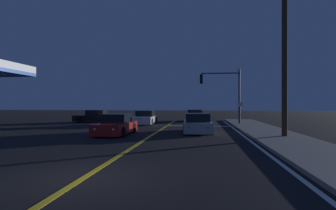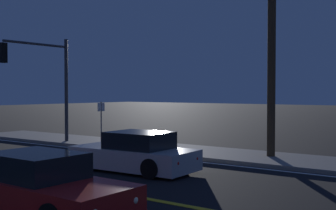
{
  "view_description": "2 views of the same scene",
  "coord_description": "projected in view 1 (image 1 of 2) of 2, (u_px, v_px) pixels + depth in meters",
  "views": [
    {
      "loc": [
        3.12,
        -7.03,
        1.97
      ],
      "look_at": [
        0.58,
        13.97,
        1.91
      ],
      "focal_mm": 29.44,
      "sensor_mm": 36.0,
      "label": 1
    },
    {
      "loc": [
        -8.6,
        2.5,
        2.7
      ],
      "look_at": [
        0.97,
        9.48,
        2.34
      ],
      "focal_mm": 47.29,
      "sensor_mm": 36.0,
      "label": 2
    }
  ],
  "objects": [
    {
      "name": "ground_plane",
      "position": [
        84.0,
        178.0,
        7.36
      ],
      "size": [
        160.0,
        160.0,
        0.0
      ],
      "primitive_type": "plane",
      "color": "black"
    },
    {
      "name": "sidewalk_right",
      "position": [
        278.0,
        137.0,
        16.09
      ],
      "size": [
        3.2,
        34.96,
        0.15
      ],
      "primitive_type": "cube",
      "color": "gray",
      "rests_on": "ground"
    },
    {
      "name": "lane_line_center",
      "position": [
        150.0,
        136.0,
        17.0
      ],
      "size": [
        0.2,
        33.02,
        0.01
      ],
      "primitive_type": "cube",
      "color": "gold",
      "rests_on": "ground"
    },
    {
      "name": "lane_line_edge_right",
      "position": [
        246.0,
        137.0,
        16.31
      ],
      "size": [
        0.16,
        33.02,
        0.01
      ],
      "primitive_type": "cube",
      "color": "white",
      "rests_on": "ground"
    },
    {
      "name": "stop_bar",
      "position": [
        200.0,
        126.0,
        24.79
      ],
      "size": [
        5.98,
        0.5,
        0.01
      ],
      "primitive_type": "cube",
      "color": "white",
      "rests_on": "ground"
    },
    {
      "name": "car_following_oncoming_red",
      "position": [
        116.0,
        125.0,
        18.02
      ],
      "size": [
        1.94,
        4.44,
        1.34
      ],
      "rotation": [
        0.0,
        0.0,
        3.13
      ],
      "color": "maroon",
      "rests_on": "ground"
    },
    {
      "name": "car_distant_tail_white",
      "position": [
        145.0,
        118.0,
        27.46
      ],
      "size": [
        2.05,
        4.64,
        1.34
      ],
      "rotation": [
        0.0,
        0.0,
        3.16
      ],
      "color": "silver",
      "rests_on": "ground"
    },
    {
      "name": "car_mid_block_navy",
      "position": [
        195.0,
        116.0,
        31.87
      ],
      "size": [
        2.01,
        4.2,
        1.34
      ],
      "rotation": [
        0.0,
        0.0,
        0.01
      ],
      "color": "navy",
      "rests_on": "ground"
    },
    {
      "name": "car_lead_oncoming_silver",
      "position": [
        197.0,
        124.0,
        19.18
      ],
      "size": [
        2.1,
        4.47,
        1.34
      ],
      "rotation": [
        0.0,
        0.0,
        0.04
      ],
      "color": "#B2B5BA",
      "rests_on": "ground"
    },
    {
      "name": "car_parked_curb_black",
      "position": [
        95.0,
        117.0,
        30.09
      ],
      "size": [
        4.37,
        1.84,
        1.34
      ],
      "rotation": [
        0.0,
        0.0,
        1.56
      ],
      "color": "black",
      "rests_on": "ground"
    },
    {
      "name": "traffic_signal_near_right",
      "position": [
        224.0,
        87.0,
        26.78
      ],
      "size": [
        3.89,
        0.28,
        5.4
      ],
      "rotation": [
        0.0,
        0.0,
        3.14
      ],
      "color": "#38383D",
      "rests_on": "ground"
    },
    {
      "name": "utility_pole_right",
      "position": [
        285.0,
        51.0,
        15.8
      ],
      "size": [
        1.99,
        0.32,
        9.66
      ],
      "color": "#42301E",
      "rests_on": "ground"
    },
    {
      "name": "street_sign_corner",
      "position": [
        240.0,
        110.0,
        23.87
      ],
      "size": [
        0.56,
        0.14,
        2.22
      ],
      "color": "slate",
      "rests_on": "ground"
    }
  ]
}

